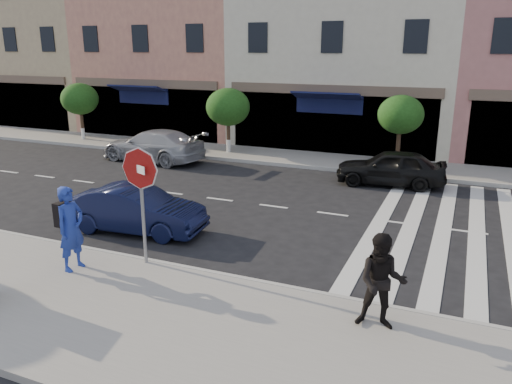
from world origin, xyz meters
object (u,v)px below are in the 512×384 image
(walker, at_px, (382,282))
(car_far_left, at_px, (153,146))
(car_far_mid, at_px, (391,167))
(photographer, at_px, (71,228))
(car_near_mid, at_px, (136,210))
(stop_sign, at_px, (140,181))

(walker, bearing_deg, car_far_left, 130.71)
(car_far_left, bearing_deg, car_far_mid, 94.98)
(photographer, relative_size, car_far_left, 0.39)
(walker, height_order, car_near_mid, walker)
(car_far_left, bearing_deg, stop_sign, 38.13)
(stop_sign, distance_m, photographer, 1.90)
(stop_sign, height_order, walker, stop_sign)
(photographer, bearing_deg, car_near_mid, 11.24)
(stop_sign, bearing_deg, car_far_mid, 91.71)
(photographer, height_order, car_near_mid, photographer)
(photographer, relative_size, walker, 1.09)
(car_near_mid, xyz_separation_m, car_far_left, (-4.82, 7.87, 0.08))
(photographer, bearing_deg, walker, -84.20)
(walker, bearing_deg, photographer, 173.69)
(walker, xyz_separation_m, car_far_mid, (-1.43, 10.58, -0.36))
(walker, bearing_deg, stop_sign, 164.78)
(stop_sign, bearing_deg, walker, 17.58)
(stop_sign, xyz_separation_m, car_far_mid, (4.16, 9.90, -1.47))
(walker, bearing_deg, car_far_mid, 89.41)
(car_near_mid, height_order, car_far_mid, car_far_mid)
(car_far_left, height_order, car_far_mid, car_far_left)
(car_near_mid, bearing_deg, car_far_mid, -41.99)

